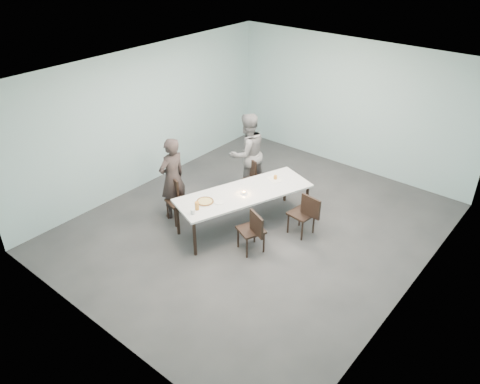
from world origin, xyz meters
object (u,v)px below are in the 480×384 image
Objects in this scene: chair_far_right at (305,212)px; water_tumbler at (193,212)px; pizza at (205,202)px; diner_far at (247,153)px; amber_tumbler at (275,177)px; beer_glass at (197,206)px; side_plate at (219,202)px; diner_near at (172,178)px; chair_near_right at (253,229)px; tealight at (244,193)px; table at (244,195)px; chair_far_left at (253,176)px; chair_near_left at (176,196)px.

chair_far_right is 2.10m from water_tumbler.
diner_far is at bearing 105.44° from pizza.
beer_glass is at bearing -103.05° from amber_tumbler.
diner_near is at bearing -179.68° from side_plate.
chair_far_right is 4.83× the size of side_plate.
chair_near_right is 2.01m from diner_near.
pizza is at bearing 33.77° from diner_far.
chair_near_right is 0.81m from side_plate.
pizza is 6.07× the size of tealight.
pizza is at bearing 102.84° from water_tumbler.
chair_near_right is at bearing -40.16° from table.
side_plate is at bearing -53.48° from chair_far_left.
diner_near reaches higher than chair_far_right.
chair_near_right is at bearing 1.46° from side_plate.
amber_tumbler is (0.12, 0.84, 0.02)m from tealight.
chair_far_left is 1.62m from side_plate.
amber_tumbler is at bearing 6.51° from chair_far_left.
beer_glass is (1.07, -0.42, -0.01)m from diner_near.
beer_glass is (0.57, -2.13, -0.06)m from diner_far.
chair_near_left is 15.54× the size of tealight.
chair_near_left is at bearing 6.93° from diner_far.
amber_tumbler reaches higher than tealight.
pizza is at bearing -117.18° from tealight.
table is 3.16× the size of chair_far_right.
chair_far_left is 2.15m from water_tumbler.
tealight reaches higher than side_plate.
tealight reaches higher than pizza.
chair_far_left is 5.80× the size of beer_glass.
table is 0.59m from side_plate.
diner_far is at bearing 104.97° from water_tumbler.
diner_far is at bearing 160.88° from amber_tumbler.
table is 0.80m from amber_tumbler.
amber_tumbler is (-0.50, 1.34, 0.29)m from chair_near_right.
tealight is at bearing 113.79° from diner_near.
chair_far_right is 9.67× the size of water_tumbler.
beer_glass is (0.92, -0.36, 0.32)m from chair_near_left.
amber_tumbler is at bearing 81.98° from tealight.
tealight is at bearing -15.62° from chair_near_right.
side_plate is 1.39m from amber_tumbler.
diner_far is 1.47m from tealight.
pizza is (-0.97, -0.18, 0.27)m from chair_near_right.
chair_far_left is 0.49× the size of diner_far.
diner_far reaches higher than chair_near_right.
chair_far_left and chair_near_right have the same top height.
diner_near reaches higher than chair_near_right.
chair_near_right is (1.19, -1.52, 0.00)m from chair_far_left.
table is 1.12m from chair_far_left.
pizza is at bearing -141.52° from side_plate.
chair_far_left reaches higher than pizza.
table is at bearing -39.94° from chair_far_left.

